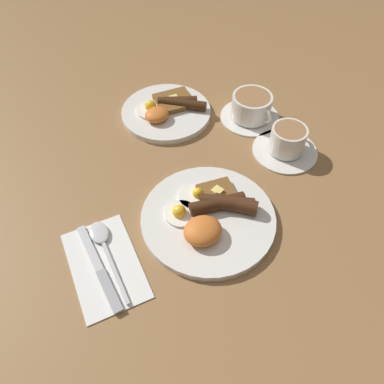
{
  "coord_description": "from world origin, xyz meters",
  "views": [
    {
      "loc": [
        -0.25,
        -0.36,
        0.62
      ],
      "look_at": [
        -0.0,
        0.06,
        0.03
      ],
      "focal_mm": 35.0,
      "sensor_mm": 36.0,
      "label": 1
    }
  ],
  "objects_px": {
    "teacup_near": "(287,142)",
    "knife": "(100,271)",
    "spoon": "(102,240)",
    "teacup_far": "(251,108)",
    "breakfast_plate_far": "(167,110)",
    "breakfast_plate_near": "(210,215)"
  },
  "relations": [
    {
      "from": "breakfast_plate_far",
      "to": "teacup_near",
      "type": "distance_m",
      "value": 0.32
    },
    {
      "from": "breakfast_plate_far",
      "to": "knife",
      "type": "bearing_deg",
      "value": -132.49
    },
    {
      "from": "breakfast_plate_far",
      "to": "teacup_far",
      "type": "distance_m",
      "value": 0.22
    },
    {
      "from": "breakfast_plate_near",
      "to": "teacup_near",
      "type": "distance_m",
      "value": 0.27
    },
    {
      "from": "teacup_near",
      "to": "knife",
      "type": "relative_size",
      "value": 0.77
    },
    {
      "from": "teacup_near",
      "to": "knife",
      "type": "height_order",
      "value": "teacup_near"
    },
    {
      "from": "knife",
      "to": "spoon",
      "type": "height_order",
      "value": "spoon"
    },
    {
      "from": "teacup_far",
      "to": "teacup_near",
      "type": "bearing_deg",
      "value": -89.83
    },
    {
      "from": "breakfast_plate_far",
      "to": "spoon",
      "type": "xyz_separation_m",
      "value": [
        -0.29,
        -0.28,
        -0.0
      ]
    },
    {
      "from": "breakfast_plate_near",
      "to": "teacup_near",
      "type": "height_order",
      "value": "teacup_near"
    },
    {
      "from": "teacup_far",
      "to": "spoon",
      "type": "distance_m",
      "value": 0.5
    },
    {
      "from": "teacup_near",
      "to": "teacup_far",
      "type": "bearing_deg",
      "value": 90.17
    },
    {
      "from": "knife",
      "to": "breakfast_plate_near",
      "type": "bearing_deg",
      "value": -88.91
    },
    {
      "from": "breakfast_plate_far",
      "to": "teacup_near",
      "type": "relative_size",
      "value": 1.5
    },
    {
      "from": "knife",
      "to": "teacup_near",
      "type": "bearing_deg",
      "value": -80.1
    },
    {
      "from": "breakfast_plate_near",
      "to": "breakfast_plate_far",
      "type": "xyz_separation_m",
      "value": [
        0.08,
        0.34,
        -0.0
      ]
    },
    {
      "from": "knife",
      "to": "spoon",
      "type": "xyz_separation_m",
      "value": [
        0.03,
        0.06,
        0.0
      ]
    },
    {
      "from": "breakfast_plate_near",
      "to": "teacup_far",
      "type": "xyz_separation_m",
      "value": [
        0.26,
        0.22,
        0.02
      ]
    },
    {
      "from": "breakfast_plate_far",
      "to": "knife",
      "type": "height_order",
      "value": "breakfast_plate_far"
    },
    {
      "from": "breakfast_plate_far",
      "to": "teacup_far",
      "type": "bearing_deg",
      "value": -33.82
    },
    {
      "from": "spoon",
      "to": "teacup_far",
      "type": "bearing_deg",
      "value": -67.56
    },
    {
      "from": "teacup_far",
      "to": "spoon",
      "type": "relative_size",
      "value": 0.8
    }
  ]
}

